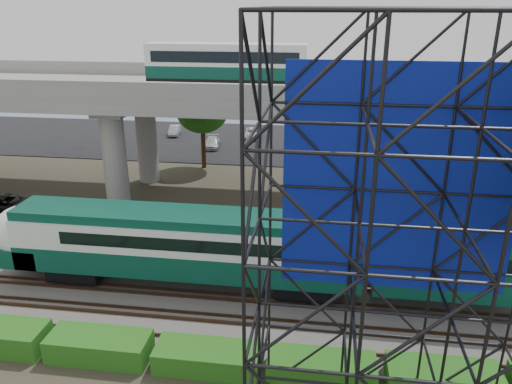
# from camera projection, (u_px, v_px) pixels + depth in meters

# --- Properties ---
(ground) EXTENTS (140.00, 140.00, 0.00)m
(ground) POSITION_uv_depth(u_px,v_px,m) (208.00, 310.00, 26.25)
(ground) COLOR #474233
(ground) RESTS_ON ground
(ballast_bed) EXTENTS (90.00, 12.00, 0.20)m
(ballast_bed) POSITION_uv_depth(u_px,v_px,m) (216.00, 289.00, 28.07)
(ballast_bed) COLOR slate
(ballast_bed) RESTS_ON ground
(service_road) EXTENTS (90.00, 5.00, 0.08)m
(service_road) POSITION_uv_depth(u_px,v_px,m) (241.00, 227.00, 35.97)
(service_road) COLOR black
(service_road) RESTS_ON ground
(parking_lot) EXTENTS (90.00, 18.00, 0.08)m
(parking_lot) POSITION_uv_depth(u_px,v_px,m) (275.00, 143.00, 57.74)
(parking_lot) COLOR black
(parking_lot) RESTS_ON ground
(harbor_water) EXTENTS (140.00, 40.00, 0.03)m
(harbor_water) POSITION_uv_depth(u_px,v_px,m) (290.00, 107.00, 78.13)
(harbor_water) COLOR slate
(harbor_water) RESTS_ON ground
(rail_tracks) EXTENTS (90.00, 9.52, 0.16)m
(rail_tracks) POSITION_uv_depth(u_px,v_px,m) (216.00, 286.00, 28.01)
(rail_tracks) COLOR #472D1E
(rail_tracks) RESTS_ON ballast_bed
(commuter_train) EXTENTS (29.30, 3.06, 4.30)m
(commuter_train) POSITION_uv_depth(u_px,v_px,m) (224.00, 245.00, 27.02)
(commuter_train) COLOR black
(commuter_train) RESTS_ON rail_tracks
(overpass) EXTENTS (80.00, 12.00, 12.40)m
(overpass) POSITION_uv_depth(u_px,v_px,m) (250.00, 100.00, 38.20)
(overpass) COLOR #9E9B93
(overpass) RESTS_ON ground
(scaffold_tower) EXTENTS (9.36, 6.36, 15.00)m
(scaffold_tower) POSITION_uv_depth(u_px,v_px,m) (407.00, 273.00, 15.13)
(scaffold_tower) COLOR black
(scaffold_tower) RESTS_ON ground
(hedge_strip) EXTENTS (34.60, 1.80, 1.20)m
(hedge_strip) POSITION_uv_depth(u_px,v_px,m) (207.00, 357.00, 21.94)
(hedge_strip) COLOR #195413
(hedge_strip) RESTS_ON ground
(trees) EXTENTS (40.94, 16.94, 7.69)m
(trees) POSITION_uv_depth(u_px,v_px,m) (195.00, 131.00, 39.88)
(trees) COLOR #382314
(trees) RESTS_ON ground
(suv) EXTENTS (5.19, 2.76, 1.39)m
(suv) POSITION_uv_depth(u_px,v_px,m) (8.00, 204.00, 38.16)
(suv) COLOR black
(suv) RESTS_ON service_road
(parked_cars) EXTENTS (36.78, 9.38, 1.31)m
(parked_cars) POSITION_uv_depth(u_px,v_px,m) (276.00, 139.00, 56.86)
(parked_cars) COLOR silver
(parked_cars) RESTS_ON parking_lot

